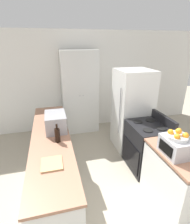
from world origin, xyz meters
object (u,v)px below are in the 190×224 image
object	(u,v)px
pantry_cabinet	(80,93)
wine_bottle	(57,135)
stove	(146,146)
toaster_oven	(175,147)
refrigerator	(132,110)
fruit_bowl	(178,135)
microwave	(56,122)

from	to	relation	value
pantry_cabinet	wine_bottle	world-z (taller)	pantry_cabinet
pantry_cabinet	stove	bearing A→B (deg)	-63.49
pantry_cabinet	toaster_oven	size ratio (longest dim) A/B	5.60
pantry_cabinet	refrigerator	world-z (taller)	pantry_cabinet
pantry_cabinet	fruit_bowl	bearing A→B (deg)	-73.89
stove	wine_bottle	size ratio (longest dim) A/B	3.63
microwave	fruit_bowl	xyz separation A→B (m)	(1.49, -1.12, 0.14)
wine_bottle	toaster_oven	bearing A→B (deg)	-25.81
microwave	fruit_bowl	distance (m)	1.87
stove	fruit_bowl	world-z (taller)	fruit_bowl
pantry_cabinet	stove	world-z (taller)	pantry_cabinet
pantry_cabinet	fruit_bowl	xyz separation A→B (m)	(0.79, -2.74, 0.12)
microwave	stove	bearing A→B (deg)	-8.91
refrigerator	wine_bottle	distance (m)	1.92
microwave	fruit_bowl	size ratio (longest dim) A/B	1.78
stove	wine_bottle	xyz separation A→B (m)	(-1.63, -0.16, 0.56)
wine_bottle	toaster_oven	distance (m)	1.64
refrigerator	microwave	distance (m)	1.76
stove	microwave	size ratio (longest dim) A/B	2.18
fruit_bowl	stove	bearing A→B (deg)	80.72
fruit_bowl	toaster_oven	bearing A→B (deg)	-168.01
stove	toaster_oven	xyz separation A→B (m)	(-0.15, -0.87, 0.56)
wine_bottle	fruit_bowl	distance (m)	1.66
wine_bottle	pantry_cabinet	bearing A→B (deg)	71.01
refrigerator	stove	bearing A→B (deg)	-92.80
pantry_cabinet	microwave	world-z (taller)	pantry_cabinet
refrigerator	toaster_oven	xyz separation A→B (m)	(-0.19, -1.65, 0.13)
fruit_bowl	refrigerator	bearing A→B (deg)	83.77
stove	refrigerator	size ratio (longest dim) A/B	0.60
stove	wine_bottle	distance (m)	1.73
microwave	fruit_bowl	world-z (taller)	fruit_bowl
refrigerator	wine_bottle	xyz separation A→B (m)	(-1.67, -0.94, 0.13)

